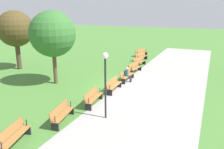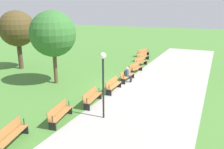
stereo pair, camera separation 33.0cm
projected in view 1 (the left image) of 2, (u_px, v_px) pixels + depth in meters
name	position (u px, v px, depth m)	size (l,w,h in m)	color
ground_plane	(122.00, 86.00, 17.47)	(120.00, 120.00, 0.00)	#477A33
path_paving	(159.00, 91.00, 16.36)	(38.76, 6.13, 0.01)	#A39E99
bench_0	(141.00, 52.00, 28.56)	(2.03, 1.09, 0.89)	#996633
bench_1	(141.00, 56.00, 26.00)	(2.04, 0.96, 0.89)	#996633
bench_2	(139.00, 61.00, 23.47)	(2.04, 0.83, 0.89)	#996633
bench_3	(135.00, 68.00, 20.98)	(2.02, 0.69, 0.89)	#996633
bench_4	(127.00, 75.00, 18.55)	(2.00, 0.55, 0.89)	#996633
bench_5	(114.00, 85.00, 16.19)	(2.00, 0.55, 0.89)	#996633
bench_6	(93.00, 97.00, 13.92)	(2.02, 0.69, 0.89)	#996633
bench_7	(62.00, 113.00, 11.74)	(2.04, 0.83, 0.89)	#996633
bench_8	(13.00, 136.00, 9.66)	(2.04, 0.96, 0.89)	#996633
person_seated	(128.00, 74.00, 18.32)	(0.33, 0.53, 1.20)	navy
tree_0	(53.00, 34.00, 17.01)	(3.45, 3.45, 5.59)	brown
tree_2	(15.00, 29.00, 21.40)	(3.36, 3.36, 5.55)	#4C3828
lamp_post	(105.00, 73.00, 11.64)	(0.32, 0.32, 3.55)	black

